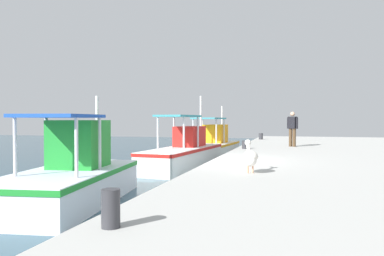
{
  "coord_description": "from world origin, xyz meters",
  "views": [
    {
      "loc": [
        -12.12,
        -2.64,
        2.14
      ],
      "look_at": [
        3.63,
        1.71,
        1.76
      ],
      "focal_mm": 35.04,
      "sensor_mm": 36.0,
      "label": 1
    }
  ],
  "objects_px": {
    "fishing_boat_third": "(184,153)",
    "mooring_bollard_second": "(245,145)",
    "fishing_boat_fourth": "(212,145)",
    "pelican": "(250,157)",
    "mooring_bollard_third": "(261,136)",
    "mooring_bollard_nearest": "(111,208)",
    "fisherman_standing": "(292,127)",
    "fishing_boat_second": "(71,176)"
  },
  "relations": [
    {
      "from": "fishing_boat_third",
      "to": "mooring_bollard_nearest",
      "type": "relative_size",
      "value": 13.47
    },
    {
      "from": "fishing_boat_second",
      "to": "fishing_boat_fourth",
      "type": "relative_size",
      "value": 0.82
    },
    {
      "from": "fishing_boat_fourth",
      "to": "mooring_bollard_nearest",
      "type": "xyz_separation_m",
      "value": [
        -17.61,
        -2.56,
        0.44
      ]
    },
    {
      "from": "mooring_bollard_second",
      "to": "fishing_boat_second",
      "type": "bearing_deg",
      "value": 158.88
    },
    {
      "from": "fishing_boat_second",
      "to": "mooring_bollard_third",
      "type": "height_order",
      "value": "fishing_boat_second"
    },
    {
      "from": "fishing_boat_second",
      "to": "pelican",
      "type": "relative_size",
      "value": 5.48
    },
    {
      "from": "fishing_boat_third",
      "to": "mooring_bollard_nearest",
      "type": "distance_m",
      "value": 11.86
    },
    {
      "from": "mooring_bollard_second",
      "to": "fisherman_standing",
      "type": "bearing_deg",
      "value": -45.77
    },
    {
      "from": "fishing_boat_third",
      "to": "fisherman_standing",
      "type": "xyz_separation_m",
      "value": [
        3.18,
        -4.57,
        1.09
      ]
    },
    {
      "from": "fishing_boat_third",
      "to": "pelican",
      "type": "xyz_separation_m",
      "value": [
        -6.41,
        -3.62,
        0.55
      ]
    },
    {
      "from": "fishing_boat_third",
      "to": "mooring_bollard_second",
      "type": "distance_m",
      "value": 2.79
    },
    {
      "from": "pelican",
      "to": "fisherman_standing",
      "type": "height_order",
      "value": "fisherman_standing"
    },
    {
      "from": "fishing_boat_third",
      "to": "mooring_bollard_nearest",
      "type": "bearing_deg",
      "value": -167.77
    },
    {
      "from": "fishing_boat_second",
      "to": "mooring_bollard_nearest",
      "type": "relative_size",
      "value": 11.06
    },
    {
      "from": "mooring_bollard_second",
      "to": "mooring_bollard_third",
      "type": "relative_size",
      "value": 0.89
    },
    {
      "from": "fishing_boat_third",
      "to": "fisherman_standing",
      "type": "relative_size",
      "value": 3.77
    },
    {
      "from": "pelican",
      "to": "fishing_boat_third",
      "type": "bearing_deg",
      "value": 29.48
    },
    {
      "from": "fishing_boat_second",
      "to": "pelican",
      "type": "bearing_deg",
      "value": -77.18
    },
    {
      "from": "fishing_boat_third",
      "to": "pelican",
      "type": "height_order",
      "value": "fishing_boat_third"
    },
    {
      "from": "pelican",
      "to": "mooring_bollard_nearest",
      "type": "height_order",
      "value": "pelican"
    },
    {
      "from": "fishing_boat_third",
      "to": "fishing_boat_fourth",
      "type": "xyz_separation_m",
      "value": [
        6.02,
        0.05,
        -0.05
      ]
    },
    {
      "from": "pelican",
      "to": "mooring_bollard_third",
      "type": "relative_size",
      "value": 2.32
    },
    {
      "from": "fishing_boat_third",
      "to": "fishing_boat_fourth",
      "type": "bearing_deg",
      "value": 0.47
    },
    {
      "from": "fishing_boat_third",
      "to": "fishing_boat_fourth",
      "type": "relative_size",
      "value": 1.0
    },
    {
      "from": "pelican",
      "to": "mooring_bollard_third",
      "type": "xyz_separation_m",
      "value": [
        15.76,
        1.11,
        -0.19
      ]
    },
    {
      "from": "fishing_boat_fourth",
      "to": "mooring_bollard_third",
      "type": "height_order",
      "value": "fishing_boat_fourth"
    },
    {
      "from": "fishing_boat_second",
      "to": "pelican",
      "type": "distance_m",
      "value": 4.57
    },
    {
      "from": "fishing_boat_third",
      "to": "mooring_bollard_third",
      "type": "distance_m",
      "value": 9.69
    },
    {
      "from": "fishing_boat_fourth",
      "to": "mooring_bollard_third",
      "type": "bearing_deg",
      "value": -37.53
    },
    {
      "from": "fishing_boat_third",
      "to": "mooring_bollard_second",
      "type": "bearing_deg",
      "value": -65.01
    },
    {
      "from": "fishing_boat_fourth",
      "to": "mooring_bollard_nearest",
      "type": "distance_m",
      "value": 17.8
    },
    {
      "from": "fisherman_standing",
      "to": "mooring_bollard_third",
      "type": "distance_m",
      "value": 6.55
    },
    {
      "from": "fisherman_standing",
      "to": "mooring_bollard_second",
      "type": "height_order",
      "value": "fisherman_standing"
    },
    {
      "from": "fishing_boat_fourth",
      "to": "mooring_bollard_second",
      "type": "height_order",
      "value": "fishing_boat_fourth"
    },
    {
      "from": "fishing_boat_third",
      "to": "mooring_bollard_nearest",
      "type": "xyz_separation_m",
      "value": [
        -11.59,
        -2.51,
        0.39
      ]
    },
    {
      "from": "fishing_boat_third",
      "to": "mooring_bollard_third",
      "type": "xyz_separation_m",
      "value": [
        9.35,
        -2.51,
        0.36
      ]
    },
    {
      "from": "mooring_bollard_second",
      "to": "mooring_bollard_third",
      "type": "xyz_separation_m",
      "value": [
        8.18,
        -0.0,
        0.02
      ]
    },
    {
      "from": "fishing_boat_fourth",
      "to": "pelican",
      "type": "xyz_separation_m",
      "value": [
        -12.43,
        -3.67,
        0.6
      ]
    },
    {
      "from": "mooring_bollard_nearest",
      "to": "fishing_boat_fourth",
      "type": "bearing_deg",
      "value": 8.27
    },
    {
      "from": "mooring_bollard_nearest",
      "to": "pelican",
      "type": "bearing_deg",
      "value": -12.11
    },
    {
      "from": "fishing_boat_fourth",
      "to": "pelican",
      "type": "bearing_deg",
      "value": -163.54
    },
    {
      "from": "fishing_boat_third",
      "to": "fisherman_standing",
      "type": "height_order",
      "value": "fishing_boat_third"
    }
  ]
}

